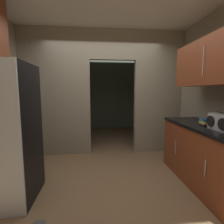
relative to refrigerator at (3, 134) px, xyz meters
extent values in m
plane|color=brown|center=(1.38, 0.28, -0.89)|extent=(20.00, 20.00, 0.00)
cube|color=silver|center=(1.38, 0.69, 1.91)|extent=(4.02, 6.70, 0.06)
cube|color=gray|center=(0.32, 1.63, 0.50)|extent=(1.50, 0.12, 2.77)
cube|color=gray|center=(2.64, 1.63, 0.50)|extent=(1.10, 0.12, 2.77)
cube|color=gray|center=(1.58, 1.63, 1.56)|extent=(1.02, 0.12, 0.66)
cube|color=slate|center=(1.38, 4.33, 0.50)|extent=(3.62, 0.10, 2.77)
cube|color=slate|center=(-0.38, 2.98, 0.50)|extent=(0.10, 2.70, 2.77)
cube|color=slate|center=(3.14, 2.98, 0.50)|extent=(0.10, 2.70, 2.77)
cube|color=black|center=(0.00, 0.02, 0.00)|extent=(0.75, 0.73, 1.78)
cube|color=brown|center=(2.86, 0.03, -0.45)|extent=(0.62, 1.80, 0.88)
cube|color=black|center=(2.86, 0.03, 0.01)|extent=(0.66, 1.80, 0.04)
cylinder|color=#B7BABC|center=(2.54, -0.36, -0.41)|extent=(0.01, 0.01, 0.22)
cylinder|color=#B7BABC|center=(2.54, 0.43, -0.41)|extent=(0.01, 0.01, 0.22)
cube|color=brown|center=(2.86, 0.03, 0.96)|extent=(0.34, 1.62, 0.67)
cylinder|color=#B7BABC|center=(2.68, 0.03, 0.96)|extent=(0.01, 0.01, 0.40)
cube|color=#B2B2B7|center=(2.83, -0.22, 0.14)|extent=(0.15, 0.36, 0.21)
cylinder|color=#262626|center=(2.83, -0.22, 0.27)|extent=(0.02, 0.25, 0.02)
cylinder|color=black|center=(2.75, -0.33, 0.14)|extent=(0.01, 0.15, 0.15)
cylinder|color=black|center=(2.75, -0.11, 0.14)|extent=(0.01, 0.15, 0.15)
cube|color=black|center=(2.81, 0.12, 0.04)|extent=(0.10, 0.13, 0.02)
cube|color=gold|center=(2.82, 0.11, 0.07)|extent=(0.11, 0.16, 0.02)
cube|color=beige|center=(2.82, 0.10, 0.09)|extent=(0.11, 0.13, 0.02)
cube|color=#388C47|center=(2.81, 0.10, 0.10)|extent=(0.11, 0.12, 0.01)
cube|color=#2D609E|center=(2.82, 0.12, 0.12)|extent=(0.12, 0.16, 0.02)
camera|label=1|loc=(1.18, -2.27, 0.55)|focal=27.47mm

